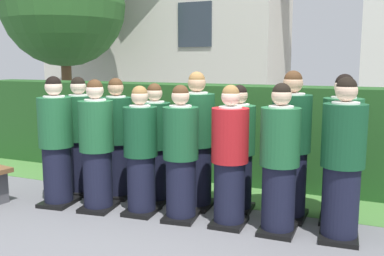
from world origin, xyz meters
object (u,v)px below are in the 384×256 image
(student_front_row_1, at_px, (97,149))
(student_rear_row_6, at_px, (341,153))
(student_in_red_blazer, at_px, (230,160))
(student_rear_row_3, at_px, (197,143))
(student_rear_row_2, at_px, (155,146))
(student_front_row_0, at_px, (56,144))
(student_front_row_5, at_px, (279,163))
(student_rear_row_1, at_px, (117,141))
(student_rear_row_4, at_px, (238,152))
(student_rear_row_5, at_px, (291,149))
(student_front_row_6, at_px, (342,164))
(student_front_row_3, at_px, (181,156))
(student_rear_row_0, at_px, (80,138))
(student_front_row_2, at_px, (141,154))

(student_front_row_1, xyz_separation_m, student_rear_row_6, (2.80, 0.75, 0.04))
(student_in_red_blazer, bearing_deg, student_rear_row_3, 142.95)
(student_rear_row_2, bearing_deg, student_front_row_0, -151.45)
(student_in_red_blazer, bearing_deg, student_front_row_5, 0.04)
(student_rear_row_1, bearing_deg, student_rear_row_3, 2.17)
(student_rear_row_4, height_order, student_rear_row_5, student_rear_row_5)
(student_front_row_0, distance_m, student_rear_row_4, 2.31)
(student_rear_row_2, bearing_deg, student_front_row_6, -8.08)
(student_rear_row_1, height_order, student_rear_row_3, student_rear_row_3)
(student_front_row_1, height_order, student_in_red_blazer, student_front_row_1)
(student_front_row_5, bearing_deg, student_rear_row_5, 87.38)
(student_front_row_3, distance_m, student_rear_row_3, 0.49)
(student_front_row_0, height_order, student_rear_row_3, student_rear_row_3)
(student_rear_row_0, bearing_deg, student_front_row_5, -6.76)
(student_front_row_2, distance_m, student_rear_row_3, 0.72)
(student_front_row_1, bearing_deg, student_front_row_5, 3.84)
(student_rear_row_0, bearing_deg, student_front_row_2, -18.33)
(student_front_row_6, bearing_deg, student_rear_row_4, 160.88)
(student_rear_row_1, relative_size, student_rear_row_6, 0.95)
(student_front_row_5, relative_size, student_rear_row_1, 1.00)
(student_rear_row_1, bearing_deg, student_front_row_1, -83.76)
(student_rear_row_5, bearing_deg, student_front_row_0, -166.09)
(student_front_row_2, xyz_separation_m, student_rear_row_5, (1.68, 0.57, 0.09))
(student_front_row_0, relative_size, student_rear_row_4, 1.06)
(student_front_row_6, distance_m, student_rear_row_3, 1.80)
(student_front_row_2, distance_m, student_rear_row_1, 0.77)
(student_rear_row_0, xyz_separation_m, student_rear_row_3, (1.71, 0.10, 0.04))
(student_front_row_2, relative_size, student_rear_row_4, 1.00)
(student_front_row_3, bearing_deg, student_front_row_0, -175.02)
(student_in_red_blazer, xyz_separation_m, student_rear_row_2, (-1.16, 0.41, -0.01))
(student_front_row_1, bearing_deg, student_rear_row_2, 47.19)
(student_rear_row_0, xyz_separation_m, student_rear_row_4, (2.24, 0.17, -0.03))
(student_rear_row_4, bearing_deg, student_rear_row_1, -176.26)
(student_front_row_6, relative_size, student_rear_row_0, 1.03)
(student_rear_row_4, distance_m, student_rear_row_5, 0.64)
(student_front_row_3, height_order, student_front_row_6, student_front_row_6)
(student_front_row_5, height_order, student_rear_row_5, student_rear_row_5)
(student_front_row_2, xyz_separation_m, student_rear_row_0, (-1.19, 0.40, 0.04))
(student_rear_row_3, distance_m, student_rear_row_5, 1.16)
(student_front_row_3, height_order, student_front_row_5, student_front_row_5)
(student_rear_row_5, bearing_deg, student_front_row_1, -163.67)
(student_rear_row_2, bearing_deg, student_front_row_5, -13.42)
(student_in_red_blazer, relative_size, student_rear_row_5, 0.91)
(student_rear_row_0, bearing_deg, student_front_row_6, -4.30)
(student_front_row_3, distance_m, student_rear_row_0, 1.76)
(student_rear_row_1, bearing_deg, student_in_red_blazer, -12.89)
(student_front_row_0, xyz_separation_m, student_front_row_1, (0.59, 0.04, -0.02))
(student_front_row_1, height_order, student_rear_row_0, student_rear_row_0)
(student_front_row_3, bearing_deg, student_rear_row_3, 90.39)
(student_rear_row_6, bearing_deg, student_rear_row_2, -175.27)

